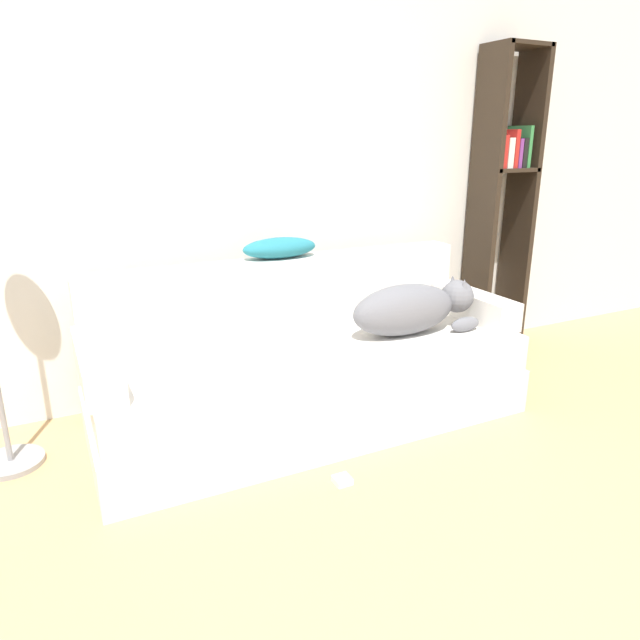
{
  "coord_description": "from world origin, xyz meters",
  "views": [
    {
      "loc": [
        -1.2,
        -0.12,
        1.37
      ],
      "look_at": [
        -0.09,
        2.14,
        0.56
      ],
      "focal_mm": 32.0,
      "sensor_mm": 36.0,
      "label": 1
    }
  ],
  "objects_px": {
    "dog": "(413,308)",
    "throw_pillow": "(280,248)",
    "power_adapter": "(342,480)",
    "couch": "(312,384)",
    "laptop": "(302,351)",
    "bookshelf": "(503,189)"
  },
  "relations": [
    {
      "from": "dog",
      "to": "power_adapter",
      "type": "relative_size",
      "value": 10.19
    },
    {
      "from": "laptop",
      "to": "throw_pillow",
      "type": "distance_m",
      "value": 0.6
    },
    {
      "from": "dog",
      "to": "bookshelf",
      "type": "relative_size",
      "value": 0.37
    },
    {
      "from": "dog",
      "to": "power_adapter",
      "type": "distance_m",
      "value": 0.97
    },
    {
      "from": "couch",
      "to": "power_adapter",
      "type": "relative_size",
      "value": 30.12
    },
    {
      "from": "couch",
      "to": "bookshelf",
      "type": "relative_size",
      "value": 1.1
    },
    {
      "from": "couch",
      "to": "laptop",
      "type": "bearing_deg",
      "value": -136.76
    },
    {
      "from": "laptop",
      "to": "bookshelf",
      "type": "height_order",
      "value": "bookshelf"
    },
    {
      "from": "couch",
      "to": "throw_pillow",
      "type": "xyz_separation_m",
      "value": [
        -0.01,
        0.35,
        0.63
      ]
    },
    {
      "from": "couch",
      "to": "power_adapter",
      "type": "xyz_separation_m",
      "value": [
        -0.12,
        -0.56,
        -0.19
      ]
    },
    {
      "from": "dog",
      "to": "throw_pillow",
      "type": "height_order",
      "value": "throw_pillow"
    },
    {
      "from": "laptop",
      "to": "bookshelf",
      "type": "distance_m",
      "value": 1.86
    },
    {
      "from": "dog",
      "to": "bookshelf",
      "type": "xyz_separation_m",
      "value": [
        1.04,
        0.53,
        0.51
      ]
    },
    {
      "from": "dog",
      "to": "power_adapter",
      "type": "xyz_separation_m",
      "value": [
        -0.66,
        -0.48,
        -0.53
      ]
    },
    {
      "from": "dog",
      "to": "power_adapter",
      "type": "bearing_deg",
      "value": -143.94
    },
    {
      "from": "throw_pillow",
      "to": "couch",
      "type": "bearing_deg",
      "value": -88.26
    },
    {
      "from": "bookshelf",
      "to": "laptop",
      "type": "bearing_deg",
      "value": -162.15
    },
    {
      "from": "dog",
      "to": "couch",
      "type": "bearing_deg",
      "value": 171.91
    },
    {
      "from": "laptop",
      "to": "throw_pillow",
      "type": "bearing_deg",
      "value": 97.15
    },
    {
      "from": "laptop",
      "to": "throw_pillow",
      "type": "relative_size",
      "value": 0.98
    },
    {
      "from": "couch",
      "to": "power_adapter",
      "type": "bearing_deg",
      "value": -102.56
    },
    {
      "from": "dog",
      "to": "bookshelf",
      "type": "bearing_deg",
      "value": 26.89
    }
  ]
}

